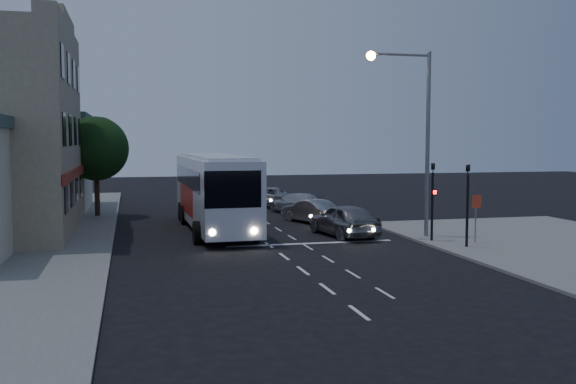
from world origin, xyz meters
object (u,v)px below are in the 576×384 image
object	(u,v)px
car_suv	(344,220)
traffic_signal_side	(468,195)
car_sedan_b	(296,203)
traffic_signal_main	(433,192)
streetlight	(416,122)
car_sedan_c	(271,196)
street_tree	(96,146)
tour_bus	(214,190)
car_sedan_a	(310,211)
regulatory_sign	(476,211)

from	to	relation	value
car_suv	traffic_signal_side	world-z (taller)	traffic_signal_side
car_sedan_b	car_suv	bearing A→B (deg)	69.89
car_sedan_b	traffic_signal_main	bearing A→B (deg)	84.25
traffic_signal_main	streetlight	bearing A→B (deg)	100.20
traffic_signal_side	car_suv	bearing A→B (deg)	128.97
car_sedan_c	traffic_signal_side	size ratio (longest dim) A/B	1.22
car_sedan_c	street_tree	bearing A→B (deg)	36.19
traffic_signal_main	tour_bus	bearing A→B (deg)	143.85
car_suv	street_tree	world-z (taller)	street_tree
car_suv	street_tree	distance (m)	17.17
traffic_signal_side	car_sedan_b	bearing A→B (deg)	104.04
tour_bus	car_sedan_c	size ratio (longest dim) A/B	2.65
tour_bus	car_sedan_a	xyz separation A→B (m)	(5.89, 1.73, -1.50)
car_sedan_a	traffic_signal_main	bearing A→B (deg)	92.36
tour_bus	street_tree	bearing A→B (deg)	129.80
car_suv	car_sedan_b	world-z (taller)	car_suv
tour_bus	car_sedan_a	world-z (taller)	tour_bus
car_sedan_a	traffic_signal_main	distance (m)	9.45
car_sedan_a	car_sedan_b	distance (m)	4.78
car_sedan_a	traffic_signal_side	size ratio (longest dim) A/B	1.01
traffic_signal_side	street_tree	size ratio (longest dim) A/B	0.66
car_sedan_a	traffic_signal_side	distance (m)	11.51
traffic_signal_side	street_tree	bearing A→B (deg)	135.50
car_suv	car_sedan_b	distance (m)	10.34
regulatory_sign	tour_bus	bearing A→B (deg)	144.62
street_tree	streetlight	bearing A→B (deg)	-39.51
car_sedan_c	tour_bus	bearing A→B (deg)	80.25
car_sedan_b	traffic_signal_side	distance (m)	15.90
car_suv	traffic_signal_side	bearing A→B (deg)	119.92
traffic_signal_main	regulatory_sign	xyz separation A→B (m)	(1.70, -1.01, -0.82)
car_sedan_c	streetlight	xyz separation A→B (m)	(3.41, -17.24, 5.04)
tour_bus	car_sedan_c	world-z (taller)	tour_bus
regulatory_sign	car_sedan_b	bearing A→B (deg)	108.59
tour_bus	streetlight	distance (m)	11.22
car_sedan_a	streetlight	world-z (taller)	streetlight
car_suv	street_tree	xyz separation A→B (m)	(-12.46, 11.22, 3.66)
tour_bus	street_tree	distance (m)	10.04
car_suv	traffic_signal_side	distance (m)	6.62
car_sedan_b	tour_bus	bearing A→B (deg)	27.05
regulatory_sign	streetlight	xyz separation A→B (m)	(-1.96, 2.44, 4.14)
car_sedan_b	traffic_signal_side	xyz separation A→B (m)	(3.83, -15.34, 1.73)
tour_bus	car_suv	distance (m)	7.30
traffic_signal_side	regulatory_sign	xyz separation A→B (m)	(1.00, 0.96, -0.82)
car_sedan_a	street_tree	bearing A→B (deg)	-44.57
car_sedan_b	street_tree	distance (m)	13.26
regulatory_sign	street_tree	xyz separation A→B (m)	(-17.51, 15.26, 2.90)
traffic_signal_main	car_suv	bearing A→B (deg)	137.90
car_sedan_a	car_suv	bearing A→B (deg)	71.87
car_suv	traffic_signal_main	size ratio (longest dim) A/B	1.19
tour_bus	traffic_signal_side	size ratio (longest dim) A/B	3.23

